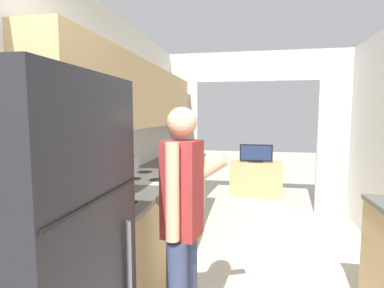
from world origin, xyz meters
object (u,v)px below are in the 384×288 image
at_px(tv_cabinet, 255,179).
at_px(person, 182,227).
at_px(range_oven, 151,220).
at_px(refrigerator, 23,282).
at_px(television, 256,154).
at_px(knife, 173,164).

bearing_deg(tv_cabinet, person, -97.82).
xyz_separation_m(range_oven, person, (0.57, -1.08, 0.38)).
height_order(refrigerator, television, refrigerator).
bearing_deg(tv_cabinet, refrigerator, -102.82).
xyz_separation_m(television, knife, (-1.05, -2.12, 0.12)).
height_order(refrigerator, knife, refrigerator).
height_order(person, tv_cabinet, person).
distance_m(person, knife, 1.84).
bearing_deg(person, refrigerator, 154.05).
height_order(television, knife, television).
relative_size(person, knife, 5.41).
xyz_separation_m(refrigerator, knife, (0.01, 2.49, 0.08)).
bearing_deg(refrigerator, range_oven, 91.58).
relative_size(refrigerator, person, 1.07).
xyz_separation_m(range_oven, television, (1.11, 2.80, 0.34)).
relative_size(tv_cabinet, knife, 3.24).
height_order(person, knife, person).
relative_size(refrigerator, knife, 5.80).
relative_size(tv_cabinet, television, 1.58).
bearing_deg(television, refrigerator, -102.93).
height_order(range_oven, person, person).
bearing_deg(range_oven, tv_cabinet, 68.73).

